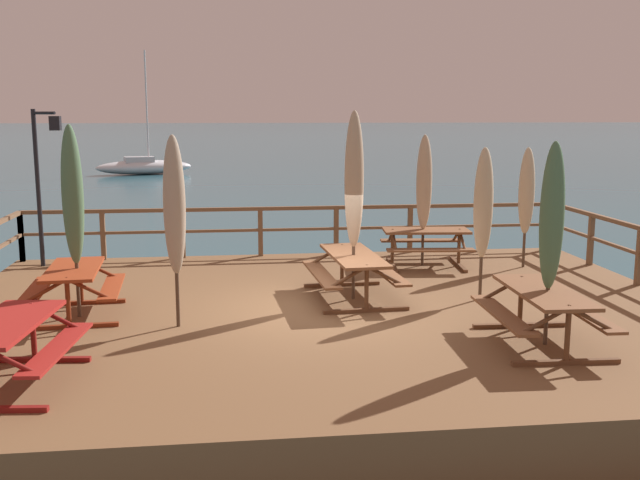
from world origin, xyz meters
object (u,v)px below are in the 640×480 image
object	(u,v)px
patio_umbrella_tall_back_left	(424,183)
patio_umbrella_tall_front	(483,204)
picnic_table_front_right	(354,266)
patio_umbrella_short_mid	(354,181)
picnic_table_front_left	(426,240)
patio_umbrella_short_back	(527,192)
picnic_table_mid_left	(543,305)
lamp_post_hooked	(44,164)
patio_umbrella_tall_mid_left	(73,196)
patio_umbrella_tall_mid_right	(174,206)
picnic_table_back_left	(74,281)
picnic_table_mid_right	(7,339)
sailboat_distant	(144,166)
patio_umbrella_short_front	(552,217)

from	to	relation	value
patio_umbrella_tall_back_left	patio_umbrella_tall_front	bearing A→B (deg)	-85.32
picnic_table_front_right	patio_umbrella_short_mid	bearing A→B (deg)	-101.82
picnic_table_front_left	patio_umbrella_tall_front	world-z (taller)	patio_umbrella_tall_front
patio_umbrella_short_back	patio_umbrella_tall_back_left	bearing A→B (deg)	168.51
picnic_table_mid_left	patio_umbrella_tall_front	world-z (taller)	patio_umbrella_tall_front
lamp_post_hooked	picnic_table_front_left	bearing A→B (deg)	-6.54
patio_umbrella_tall_mid_left	picnic_table_front_left	bearing A→B (deg)	25.70
patio_umbrella_tall_back_left	patio_umbrella_tall_mid_right	xyz separation A→B (m)	(-4.73, -3.86, 0.08)
picnic_table_back_left	picnic_table_mid_right	world-z (taller)	same
patio_umbrella_tall_back_left	sailboat_distant	world-z (taller)	sailboat_distant
picnic_table_front_right	patio_umbrella_tall_mid_right	world-z (taller)	patio_umbrella_tall_mid_right
patio_umbrella_short_front	patio_umbrella_tall_back_left	world-z (taller)	patio_umbrella_short_front
picnic_table_mid_right	patio_umbrella_short_front	size ratio (longest dim) A/B	0.75
patio_umbrella_tall_mid_left	patio_umbrella_tall_back_left	bearing A→B (deg)	26.41
picnic_table_mid_right	picnic_table_mid_left	bearing A→B (deg)	5.73
patio_umbrella_short_back	picnic_table_front_left	bearing A→B (deg)	170.31
patio_umbrella_tall_back_left	lamp_post_hooked	distance (m)	7.68
picnic_table_front_left	patio_umbrella_tall_mid_right	xyz separation A→B (m)	(-4.78, -3.78, 1.24)
patio_umbrella_tall_mid_right	patio_umbrella_tall_front	xyz separation A→B (m)	(4.97, 0.98, -0.16)
picnic_table_front_right	patio_umbrella_short_mid	world-z (taller)	patio_umbrella_short_mid
picnic_table_back_left	picnic_table_front_left	bearing A→B (deg)	25.13
picnic_table_front_left	patio_umbrella_short_back	bearing A→B (deg)	-9.69
picnic_table_mid_right	patio_umbrella_short_mid	size ratio (longest dim) A/B	0.65
patio_umbrella_tall_front	picnic_table_back_left	bearing A→B (deg)	-178.21
sailboat_distant	picnic_table_mid_left	bearing A→B (deg)	-76.05
picnic_table_front_right	picnic_table_front_left	world-z (taller)	same
picnic_table_back_left	picnic_table_front_left	distance (m)	7.07
picnic_table_mid_right	patio_umbrella_short_front	distance (m)	6.94
picnic_table_front_right	patio_umbrella_tall_back_left	size ratio (longest dim) A/B	0.84
patio_umbrella_tall_mid_right	lamp_post_hooked	world-z (taller)	lamp_post_hooked
picnic_table_front_right	picnic_table_mid_left	bearing A→B (deg)	-53.12
picnic_table_front_left	patio_umbrella_tall_back_left	world-z (taller)	patio_umbrella_tall_back_left
patio_umbrella_tall_back_left	sailboat_distant	distance (m)	34.50
picnic_table_mid_left	picnic_table_front_right	bearing A→B (deg)	126.88
patio_umbrella_tall_front	lamp_post_hooked	bearing A→B (deg)	154.94
picnic_table_mid_left	lamp_post_hooked	bearing A→B (deg)	141.98
lamp_post_hooked	patio_umbrella_tall_front	bearing A→B (deg)	-25.06
picnic_table_back_left	picnic_table_mid_left	world-z (taller)	same
picnic_table_mid_right	sailboat_distant	distance (m)	39.29
patio_umbrella_short_back	picnic_table_mid_left	bearing A→B (deg)	-109.87
picnic_table_front_right	picnic_table_back_left	xyz separation A→B (m)	(-4.48, -0.55, -0.01)
picnic_table_mid_left	sailboat_distant	xyz separation A→B (m)	(-9.56, 38.50, -0.76)
patio_umbrella_tall_back_left	picnic_table_mid_left	bearing A→B (deg)	-87.49
patio_umbrella_short_front	picnic_table_mid_left	bearing A→B (deg)	-179.79
patio_umbrella_short_back	lamp_post_hooked	bearing A→B (deg)	172.81
picnic_table_mid_left	picnic_table_mid_right	distance (m)	6.78
picnic_table_back_left	patio_umbrella_tall_back_left	distance (m)	7.16
patio_umbrella_tall_front	patio_umbrella_short_front	bearing A→B (deg)	-88.63
patio_umbrella_short_front	patio_umbrella_tall_mid_left	bearing A→B (deg)	161.39
patio_umbrella_short_front	patio_umbrella_short_back	world-z (taller)	patio_umbrella_short_front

